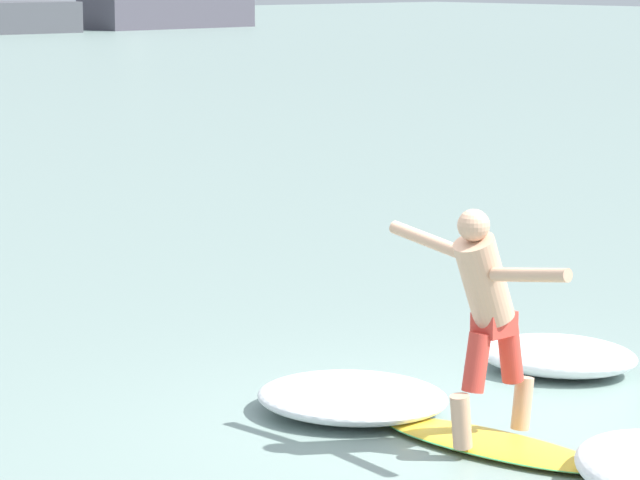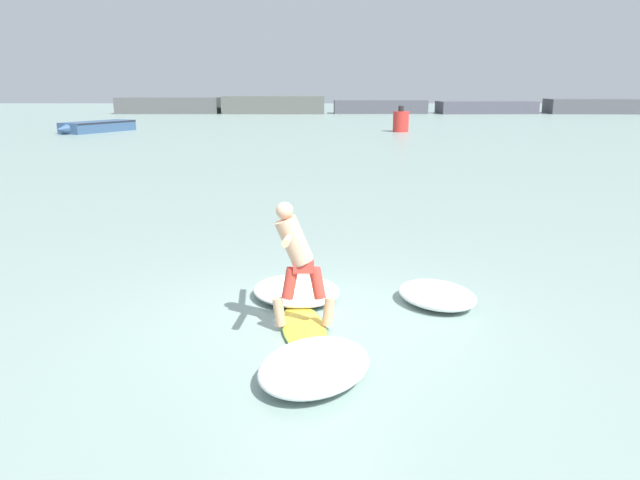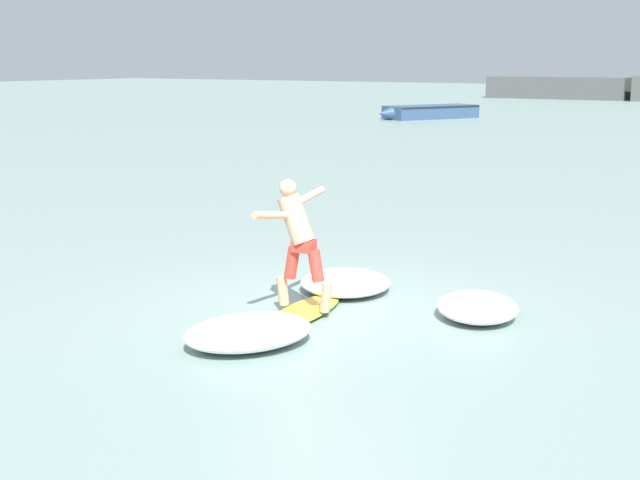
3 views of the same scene
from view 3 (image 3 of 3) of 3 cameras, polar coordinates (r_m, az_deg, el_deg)
The scene contains 7 objects.
ground_plane at distance 11.36m, azimuth 0.55°, elevation -4.41°, with size 200.00×200.00×0.00m, color gray.
surfboard at distance 11.13m, azimuth -0.95°, elevation -4.53°, with size 0.82×1.99×0.21m.
surfer at distance 10.92m, azimuth -1.44°, elevation 0.41°, with size 0.80×1.54×1.60m.
fishing_boat_near_jetty at distance 48.19m, azimuth 6.97°, elevation 8.17°, with size 4.00×5.83×0.70m.
wave_foam_at_tail at distance 9.93m, azimuth -4.61°, elevation -5.88°, with size 1.63×1.82×0.31m.
wave_foam_at_nose at distance 11.10m, azimuth 10.05°, elevation -4.23°, with size 1.46×1.59×0.27m.
wave_foam_beside at distance 12.18m, azimuth 1.64°, elevation -2.73°, with size 1.76×1.83×0.24m.
Camera 3 is at (5.78, -9.27, 3.12)m, focal length 50.00 mm.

